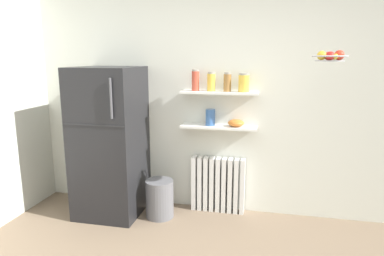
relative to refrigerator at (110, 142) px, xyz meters
The scene contains 13 objects.
back_wall 1.35m from the refrigerator, 18.83° to the left, with size 7.04×0.10×2.60m, color silver.
refrigerator is the anchor object (origin of this frame).
radiator 1.33m from the refrigerator, 13.11° to the left, with size 0.61×0.12×0.64m.
wall_shelf_lower 1.24m from the refrigerator, 11.75° to the left, with size 0.84×0.22×0.03m, color white.
wall_shelf_upper 1.35m from the refrigerator, 11.75° to the left, with size 0.84×0.22×0.03m, color white.
storage_jar_0 1.19m from the refrigerator, 14.93° to the left, with size 0.08×0.08×0.23m.
storage_jar_1 1.32m from the refrigerator, 12.65° to the left, with size 0.09×0.09×0.21m.
storage_jar_2 1.47m from the refrigerator, 10.96° to the left, with size 0.08×0.08×0.21m.
storage_jar_3 1.63m from the refrigerator, ahead, with size 0.12×0.12×0.20m.
vase 1.17m from the refrigerator, 12.71° to the left, with size 0.11×0.11×0.18m, color #38609E.
shelf_bowl 1.43m from the refrigerator, 10.16° to the left, with size 0.18×0.18×0.08m, color orange.
trash_bin 0.85m from the refrigerator, ahead, with size 0.31×0.31×0.43m, color slate.
hanging_fruit_basket 2.44m from the refrigerator, ahead, with size 0.30×0.30×0.10m.
Camera 1 is at (0.52, -1.83, 1.79)m, focal length 32.21 mm.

